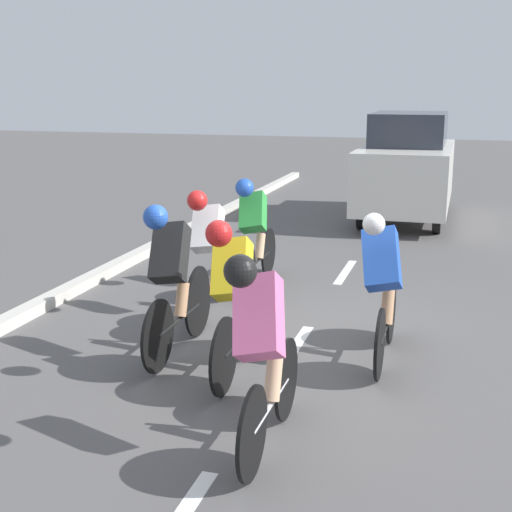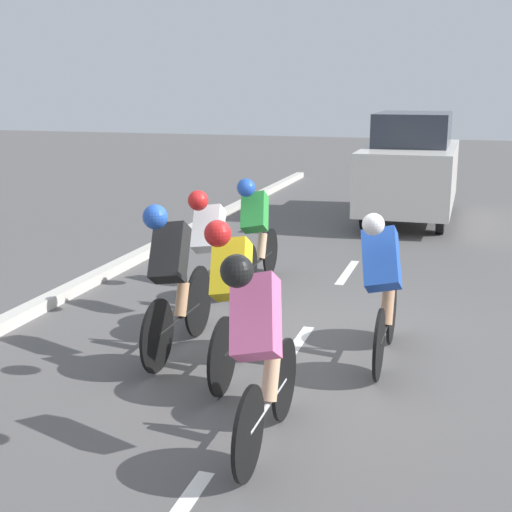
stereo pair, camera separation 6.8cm
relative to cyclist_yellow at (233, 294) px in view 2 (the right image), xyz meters
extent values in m
plane|color=#565454|center=(-0.36, -0.91, -0.80)|extent=(60.00, 60.00, 0.00)
cube|color=white|center=(-0.36, -0.85, -0.80)|extent=(0.12, 1.40, 0.01)
cube|color=white|center=(-0.36, -4.05, -0.80)|extent=(0.12, 1.40, 0.01)
cube|color=beige|center=(2.84, -0.85, -0.73)|extent=(0.20, 27.24, 0.14)
cylinder|color=black|center=(-0.03, -0.57, -0.45)|extent=(0.03, 0.70, 0.70)
cylinder|color=black|center=(-0.03, 0.40, -0.45)|extent=(0.03, 0.70, 0.70)
cylinder|color=black|center=(-0.03, -0.08, -0.45)|extent=(0.04, 0.96, 0.04)
cylinder|color=black|center=(-0.03, -0.25, -0.24)|extent=(0.04, 0.04, 0.42)
cylinder|color=#1999D8|center=(-0.03, -0.13, -0.35)|extent=(0.07, 0.07, 0.16)
cylinder|color=beige|center=(-0.03, -0.16, -0.27)|extent=(0.12, 0.23, 0.36)
cube|color=yellow|center=(0.01, 0.02, 0.23)|extent=(0.41, 0.47, 0.60)
sphere|color=red|center=(0.06, 0.24, 0.60)|extent=(0.24, 0.24, 0.24)
cylinder|color=black|center=(0.72, -0.95, -0.45)|extent=(0.03, 0.70, 0.70)
cylinder|color=black|center=(0.72, 0.09, -0.45)|extent=(0.03, 0.70, 0.70)
cylinder|color=black|center=(0.72, -0.43, -0.45)|extent=(0.04, 1.04, 0.04)
cylinder|color=black|center=(0.72, -0.61, -0.24)|extent=(0.04, 0.04, 0.42)
cylinder|color=green|center=(0.72, -0.48, -0.35)|extent=(0.07, 0.07, 0.16)
cylinder|color=tan|center=(0.72, -0.51, -0.27)|extent=(0.12, 0.23, 0.36)
cube|color=black|center=(0.76, -0.33, 0.25)|extent=(0.39, 0.49, 0.62)
sphere|color=blue|center=(0.80, -0.11, 0.64)|extent=(0.24, 0.24, 0.24)
cylinder|color=black|center=(0.85, -2.32, -0.46)|extent=(0.03, 0.67, 0.67)
cylinder|color=black|center=(0.85, -1.28, -0.46)|extent=(0.03, 0.67, 0.67)
cylinder|color=red|center=(0.85, -1.80, -0.46)|extent=(0.04, 1.04, 0.04)
cylinder|color=red|center=(0.85, -1.99, -0.25)|extent=(0.04, 0.04, 0.42)
cylinder|color=green|center=(0.85, -1.85, -0.36)|extent=(0.07, 0.07, 0.16)
cylinder|color=tan|center=(0.85, -1.88, -0.28)|extent=(0.12, 0.23, 0.36)
cube|color=white|center=(0.88, -1.70, 0.22)|extent=(0.39, 0.46, 0.58)
sphere|color=red|center=(0.91, -1.48, 0.58)|extent=(0.23, 0.23, 0.23)
cylinder|color=black|center=(-0.66, 0.68, -0.47)|extent=(0.03, 0.67, 0.67)
cylinder|color=black|center=(-0.66, 1.63, -0.47)|extent=(0.03, 0.67, 0.67)
cylinder|color=#B7B7BC|center=(-0.66, 1.16, -0.47)|extent=(0.04, 0.96, 0.04)
cylinder|color=#B7B7BC|center=(-0.66, 0.99, -0.26)|extent=(0.04, 0.04, 0.42)
cylinder|color=white|center=(-0.66, 1.11, -0.37)|extent=(0.07, 0.07, 0.16)
cylinder|color=#DBAD84|center=(-0.66, 1.08, -0.29)|extent=(0.12, 0.23, 0.36)
cube|color=pink|center=(-0.59, 1.26, 0.24)|extent=(0.44, 0.50, 0.65)
sphere|color=black|center=(-0.53, 1.48, 0.62)|extent=(0.23, 0.23, 0.23)
cylinder|color=black|center=(-1.28, -1.33, -0.47)|extent=(0.03, 0.67, 0.67)
cylinder|color=black|center=(-1.28, -0.32, -0.47)|extent=(0.03, 0.67, 0.67)
cylinder|color=black|center=(-1.28, -0.83, -0.47)|extent=(0.04, 1.01, 0.04)
cylinder|color=black|center=(-1.28, -1.00, -0.26)|extent=(0.04, 0.04, 0.42)
cylinder|color=white|center=(-1.28, -0.88, -0.37)|extent=(0.07, 0.07, 0.16)
cylinder|color=tan|center=(-1.28, -0.90, -0.29)|extent=(0.12, 0.23, 0.36)
cube|color=blue|center=(-1.22, -0.73, 0.24)|extent=(0.43, 0.49, 0.64)
sphere|color=white|center=(-1.17, -0.51, 0.61)|extent=(0.21, 0.21, 0.21)
cylinder|color=black|center=(0.67, -3.60, -0.47)|extent=(0.03, 0.67, 0.67)
cylinder|color=black|center=(0.67, -2.58, -0.47)|extent=(0.03, 0.67, 0.67)
cylinder|color=black|center=(0.67, -3.09, -0.47)|extent=(0.04, 1.02, 0.04)
cylinder|color=black|center=(0.67, -3.27, -0.26)|extent=(0.04, 0.04, 0.42)
cylinder|color=white|center=(0.67, -3.14, -0.37)|extent=(0.07, 0.07, 0.16)
cylinder|color=#DBAD84|center=(0.67, -3.17, -0.29)|extent=(0.12, 0.23, 0.36)
cube|color=green|center=(0.72, -2.99, 0.20)|extent=(0.41, 0.45, 0.58)
sphere|color=blue|center=(0.76, -2.77, 0.55)|extent=(0.24, 0.24, 0.24)
cylinder|color=black|center=(-1.49, -7.26, -0.48)|extent=(0.14, 0.64, 0.64)
cylinder|color=black|center=(-0.13, -7.26, -0.48)|extent=(0.14, 0.64, 0.64)
cylinder|color=black|center=(-1.49, -9.68, -0.48)|extent=(0.14, 0.64, 0.64)
cylinder|color=black|center=(-0.13, -9.68, -0.48)|extent=(0.14, 0.64, 0.64)
cube|color=silver|center=(-0.81, -8.47, 0.10)|extent=(1.70, 3.90, 1.15)
cube|color=#2D333D|center=(-0.81, -8.66, 0.99)|extent=(1.39, 2.15, 0.63)
camera|label=1|loc=(-1.93, 5.85, 1.83)|focal=50.00mm
camera|label=2|loc=(-1.99, 5.83, 1.83)|focal=50.00mm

